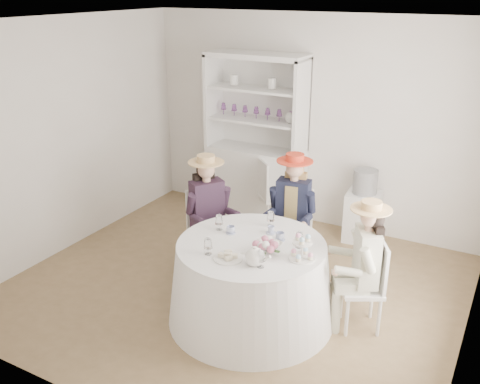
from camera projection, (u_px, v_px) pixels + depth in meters
The scene contains 22 objects.
ground at pixel (235, 287), 5.69m from camera, with size 4.50×4.50×0.00m, color brown.
ceiling at pixel (235, 22), 4.70m from camera, with size 4.50×4.50×0.00m, color white.
wall_back at pixel (312, 123), 6.83m from camera, with size 4.50×4.50×0.00m, color silver.
wall_front at pixel (89, 251), 3.57m from camera, with size 4.50×4.50×0.00m, color silver.
wall_left at pixel (67, 137), 6.21m from camera, with size 4.50×4.50×0.00m, color silver.
tea_table at pixel (251, 282), 5.03m from camera, with size 1.58×1.58×0.79m.
hutch at pixel (256, 162), 7.15m from camera, with size 1.35×0.60×2.21m.
side_table at pixel (362, 216), 6.63m from camera, with size 0.40×0.40×0.63m, color silver.
hatbox at pixel (365, 182), 6.47m from camera, with size 0.30×0.30×0.30m, color black.
guest_left at pixel (208, 208), 5.74m from camera, with size 0.58×0.54×1.35m.
guest_mid at pixel (293, 207), 5.74m from camera, with size 0.51×0.53×1.36m.
guest_right at pixel (364, 259), 4.77m from camera, with size 0.54×0.49×1.27m.
spare_chair at pixel (270, 193), 6.87m from camera, with size 0.55×0.55×0.94m.
teacup_a at pixel (231, 230), 5.08m from camera, with size 0.08×0.08×0.07m, color white.
teacup_b at pixel (271, 230), 5.08m from camera, with size 0.07×0.07×0.06m, color white.
teacup_c at pixel (280, 237), 4.94m from camera, with size 0.09×0.09×0.07m, color white.
flower_bowl at pixel (270, 246), 4.78m from camera, with size 0.20×0.20×0.05m, color white.
flower_arrangement at pixel (266, 245), 4.68m from camera, with size 0.18×0.19×0.07m.
table_teapot at pixel (255, 257), 4.50m from camera, with size 0.23×0.17×0.18m.
sandwich_plate at pixel (228, 257), 4.62m from camera, with size 0.26×0.26×0.06m.
cupcake_stand at pixel (302, 250), 4.59m from camera, with size 0.23×0.23×0.22m.
stemware_set at pixel (251, 236), 4.86m from camera, with size 0.90×0.87×0.15m.
Camera 1 is at (2.42, -4.29, 3.02)m, focal length 40.00 mm.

